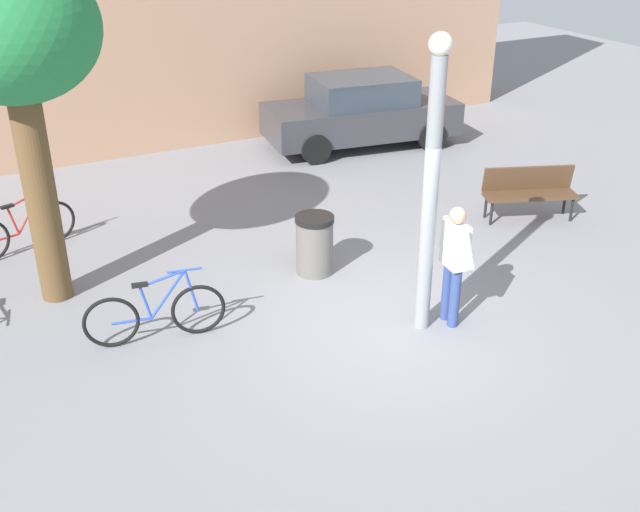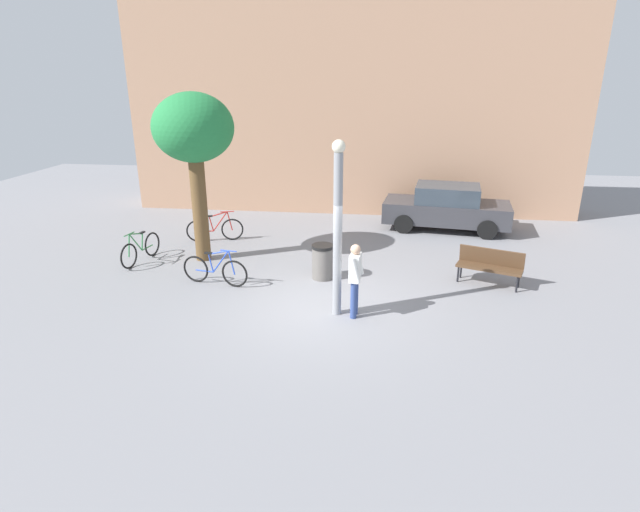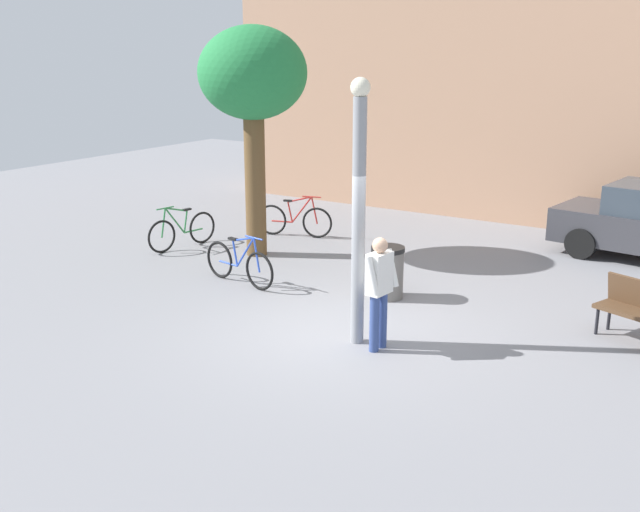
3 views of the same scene
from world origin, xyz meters
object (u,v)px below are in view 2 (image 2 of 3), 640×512
at_px(lamppost, 338,226).
at_px(park_bench, 490,264).
at_px(bicycle_blue, 215,270).
at_px(bicycle_green, 141,249).
at_px(bicycle_red, 215,229).
at_px(parked_car_charcoal, 446,207).
at_px(trash_bin, 323,262).
at_px(plaza_tree, 194,132).
at_px(person_by_lamppost, 355,275).

xyz_separation_m(lamppost, park_bench, (3.70, 2.19, -1.51)).
bearing_deg(bicycle_blue, bicycle_green, 152.97).
xyz_separation_m(bicycle_red, bicycle_blue, (1.15, -3.50, 0.00)).
bearing_deg(parked_car_charcoal, trash_bin, -126.43).
xyz_separation_m(plaza_tree, bicycle_blue, (0.95, -1.79, -3.22)).
bearing_deg(lamppost, plaza_tree, 143.61).
relative_size(park_bench, bicycle_red, 0.95).
height_order(person_by_lamppost, parked_car_charcoal, person_by_lamppost).
bearing_deg(person_by_lamppost, parked_car_charcoal, 69.02).
relative_size(person_by_lamppost, plaza_tree, 0.36).
bearing_deg(plaza_tree, person_by_lamppost, -34.60).
bearing_deg(person_by_lamppost, lamppost, 169.02).
distance_m(lamppost, bicycle_blue, 3.85).
bearing_deg(bicycle_red, lamppost, -47.66).
bearing_deg(bicycle_green, plaza_tree, 14.65).
relative_size(bicycle_blue, trash_bin, 1.95).
height_order(park_bench, bicycle_blue, bicycle_blue).
bearing_deg(lamppost, bicycle_red, 132.34).
xyz_separation_m(bicycle_green, bicycle_blue, (2.64, -1.35, 0.00)).
distance_m(bicycle_red, parked_car_charcoal, 7.83).
distance_m(park_bench, bicycle_green, 9.57).
bearing_deg(bicycle_blue, person_by_lamppost, -20.67).
xyz_separation_m(lamppost, bicycle_blue, (-3.22, 1.29, -1.67)).
bearing_deg(plaza_tree, trash_bin, -15.88).
xyz_separation_m(park_bench, plaza_tree, (-7.87, 0.89, 3.06)).
xyz_separation_m(park_bench, parked_car_charcoal, (-0.58, 4.85, 0.23)).
xyz_separation_m(person_by_lamppost, bicycle_red, (-4.76, 4.87, -0.58)).
bearing_deg(person_by_lamppost, park_bench, 34.44).
relative_size(bicycle_red, bicycle_green, 0.98).
distance_m(person_by_lamppost, trash_bin, 2.38).
bearing_deg(bicycle_green, bicycle_blue, -27.03).
distance_m(park_bench, trash_bin, 4.26).
height_order(bicycle_red, bicycle_blue, same).
bearing_deg(person_by_lamppost, bicycle_red, 134.37).
height_order(person_by_lamppost, park_bench, person_by_lamppost).
bearing_deg(bicycle_blue, parked_car_charcoal, 42.18).
distance_m(bicycle_red, bicycle_green, 2.62).
bearing_deg(bicycle_blue, trash_bin, 15.92).
relative_size(lamppost, bicycle_blue, 2.15).
distance_m(plaza_tree, trash_bin, 4.90).
bearing_deg(lamppost, parked_car_charcoal, 66.06).
relative_size(bicycle_red, bicycle_blue, 0.98).
bearing_deg(bicycle_red, trash_bin, -35.80).
height_order(bicycle_red, trash_bin, bicycle_red).
bearing_deg(person_by_lamppost, plaza_tree, 145.40).
bearing_deg(park_bench, trash_bin, -178.09).
relative_size(park_bench, bicycle_blue, 0.93).
bearing_deg(park_bench, plaza_tree, 173.58).
distance_m(park_bench, bicycle_blue, 6.98).
bearing_deg(bicycle_red, plaza_tree, -83.45).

